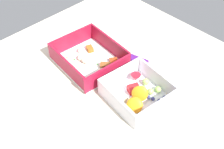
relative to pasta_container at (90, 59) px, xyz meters
The scene contains 4 objects.
table_surface 10.94cm from the pasta_container, ahead, with size 80.00×80.00×2.00cm, color beige.
pasta_container is the anchor object (origin of this frame).
fruit_bowl 19.28cm from the pasta_container, ahead, with size 17.36×16.69×5.39cm.
candy_bar 14.49cm from the pasta_container, 49.55° to the left, with size 7.00×2.40×1.20cm, color #51197A.
Camera 1 is at (40.58, -38.98, 61.94)cm, focal length 45.99 mm.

